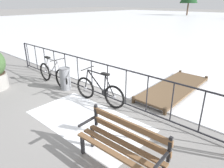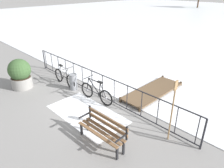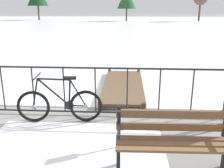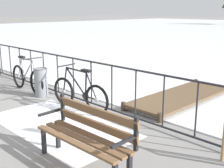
% 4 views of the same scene
% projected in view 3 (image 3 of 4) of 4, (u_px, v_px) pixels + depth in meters
% --- Properties ---
extents(ground_plane, '(160.00, 160.00, 0.00)m').
position_uv_depth(ground_plane, '(50.00, 114.00, 5.55)').
color(ground_plane, gray).
extents(frozen_pond, '(80.00, 56.00, 0.03)m').
position_uv_depth(frozen_pond, '(115.00, 25.00, 32.66)').
color(frozen_pond, white).
rests_on(frozen_pond, ground).
extents(snow_patch, '(3.06, 1.61, 0.01)m').
position_uv_depth(snow_patch, '(74.00, 144.00, 4.36)').
color(snow_patch, white).
rests_on(snow_patch, ground).
extents(railing_fence, '(9.06, 0.06, 1.07)m').
position_uv_depth(railing_fence, '(49.00, 90.00, 5.38)').
color(railing_fence, '#232328').
rests_on(railing_fence, ground).
extents(bicycle_second, '(1.71, 0.52, 0.97)m').
position_uv_depth(bicycle_second, '(60.00, 105.00, 5.10)').
color(bicycle_second, black).
rests_on(bicycle_second, ground).
extents(park_bench, '(1.61, 0.52, 0.89)m').
position_uv_depth(park_bench, '(173.00, 136.00, 3.57)').
color(park_bench, brown).
rests_on(park_bench, ground).
extents(wooden_dock, '(1.10, 3.20, 0.20)m').
position_uv_depth(wooden_dock, '(123.00, 85.00, 7.19)').
color(wooden_dock, brown).
rests_on(wooden_dock, ground).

